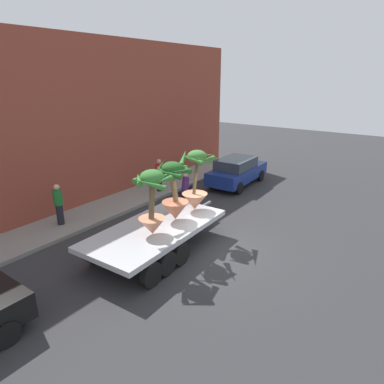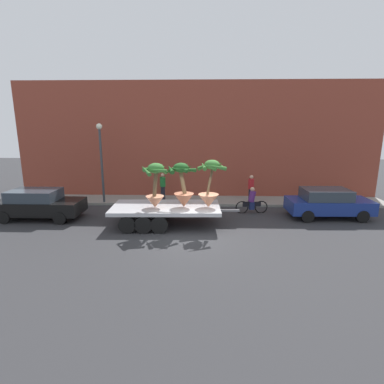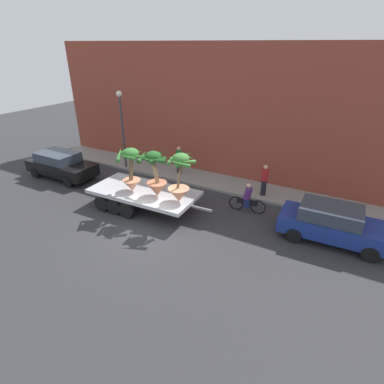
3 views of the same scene
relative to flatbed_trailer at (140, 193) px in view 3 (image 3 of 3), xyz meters
name	(u,v)px [view 3 (image 3 of 3)]	position (x,y,z in m)	size (l,w,h in m)	color
ground_plane	(150,229)	(1.64, -1.54, -0.76)	(60.00, 60.00, 0.00)	#2D2D30
sidewalk	(210,180)	(1.64, 4.56, -0.69)	(24.00, 2.20, 0.15)	gray
building_facade	(224,112)	(1.64, 6.26, 3.07)	(24.00, 1.20, 7.67)	brown
flatbed_trailer	(140,193)	(0.00, 0.00, 0.00)	(6.37, 2.74, 0.98)	#B7BABF
potted_palm_rear	(180,180)	(2.40, -0.15, 1.28)	(1.42, 1.52, 2.33)	tan
potted_palm_middle	(131,169)	(-0.22, -0.28, 1.35)	(1.39, 1.44, 2.18)	tan
potted_palm_front	(155,175)	(1.07, -0.14, 1.27)	(1.51, 1.51, 2.18)	#B26647
cyclist	(247,199)	(4.84, 2.18, -0.10)	(1.84, 0.38, 1.54)	black
parked_car	(333,223)	(8.79, 1.49, 0.06)	(4.39, 1.98, 1.58)	navy
trailing_car	(61,165)	(-6.64, 0.74, 0.06)	(4.45, 1.94, 1.58)	black
pedestrian_near_gate	(179,159)	(-0.52, 4.57, 0.28)	(0.36, 0.36, 1.71)	black
pedestrian_far_left	(264,180)	(5.07, 4.06, 0.28)	(0.36, 0.36, 1.71)	black
street_lamp	(122,120)	(-4.13, 3.76, 2.47)	(0.36, 0.36, 4.83)	#383D42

